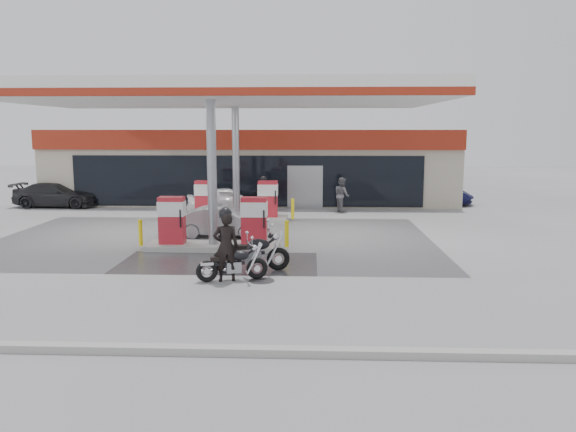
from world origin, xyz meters
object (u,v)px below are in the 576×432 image
(sedan_white, at_px, (226,200))
(main_motorcycle, at_px, (233,264))
(biker_main, at_px, (226,247))
(parked_car_left, at_px, (56,195))
(pump_island_near, at_px, (213,228))
(biker_walking, at_px, (263,196))
(attendant, at_px, (342,195))
(parked_car_right, at_px, (434,194))
(hatchback_silver, at_px, (223,222))
(parked_motorcycle, at_px, (253,254))
(pump_island_far, at_px, (237,205))

(sedan_white, bearing_deg, main_motorcycle, 178.96)
(biker_main, xyz_separation_m, parked_car_left, (-11.06, 14.04, -0.31))
(pump_island_near, height_order, biker_main, biker_main)
(parked_car_left, height_order, biker_walking, biker_walking)
(pump_island_near, xyz_separation_m, attendant, (4.82, 8.80, 0.14))
(parked_car_right, xyz_separation_m, biker_walking, (-8.99, -3.80, 0.28))
(attendant, height_order, parked_car_right, attendant)
(pump_island_near, bearing_deg, biker_walking, 82.96)
(sedan_white, relative_size, hatchback_silver, 1.07)
(attendant, bearing_deg, biker_walking, 76.50)
(hatchback_silver, bearing_deg, parked_motorcycle, -159.17)
(main_motorcycle, distance_m, biker_walking, 12.19)
(biker_main, xyz_separation_m, hatchback_silver, (-1.08, 6.24, -0.37))
(parked_motorcycle, height_order, sedan_white, sedan_white)
(biker_main, relative_size, parked_motorcycle, 0.85)
(biker_main, height_order, parked_motorcycle, biker_main)
(sedan_white, bearing_deg, pump_island_near, 175.08)
(parked_motorcycle, relative_size, sedan_white, 0.59)
(main_motorcycle, xyz_separation_m, parked_motorcycle, (0.42, 1.00, 0.06))
(parked_motorcycle, xyz_separation_m, attendant, (3.16, 11.79, 0.35))
(pump_island_near, bearing_deg, parked_car_left, 135.00)
(parked_car_left, xyz_separation_m, parked_car_right, (20.00, 2.00, -0.06))
(pump_island_near, bearing_deg, parked_car_right, 50.19)
(biker_main, relative_size, biker_walking, 1.11)
(parked_car_left, relative_size, biker_walking, 2.58)
(pump_island_far, distance_m, biker_walking, 2.43)
(pump_island_near, height_order, hatchback_silver, pump_island_near)
(pump_island_near, relative_size, hatchback_silver, 1.48)
(main_motorcycle, bearing_deg, parked_car_left, 112.47)
(pump_island_near, bearing_deg, attendant, 61.29)
(main_motorcycle, xyz_separation_m, hatchback_silver, (-1.26, 6.18, 0.13))
(hatchback_silver, distance_m, parked_car_left, 12.66)
(attendant, bearing_deg, sedan_white, 73.62)
(biker_main, bearing_deg, pump_island_near, -90.40)
(main_motorcycle, relative_size, parked_car_left, 0.44)
(main_motorcycle, xyz_separation_m, biker_main, (-0.18, -0.06, 0.50))
(attendant, height_order, parked_car_left, attendant)
(main_motorcycle, distance_m, parked_car_left, 17.94)
(hatchback_silver, bearing_deg, biker_walking, -6.93)
(sedan_white, distance_m, parked_car_left, 9.35)
(pump_island_near, relative_size, parked_car_right, 1.25)
(biker_main, bearing_deg, parked_car_right, -134.18)
(biker_main, distance_m, attendant, 13.38)
(pump_island_far, height_order, parked_car_right, pump_island_far)
(hatchback_silver, relative_size, parked_car_right, 0.85)
(pump_island_far, height_order, attendant, pump_island_far)
(sedan_white, height_order, biker_walking, biker_walking)
(parked_motorcycle, relative_size, parked_car_right, 0.54)
(pump_island_near, height_order, pump_island_far, same)
(pump_island_near, distance_m, parked_motorcycle, 3.42)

